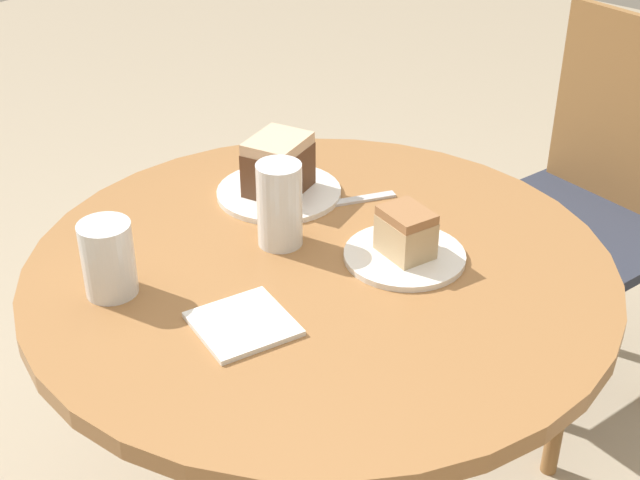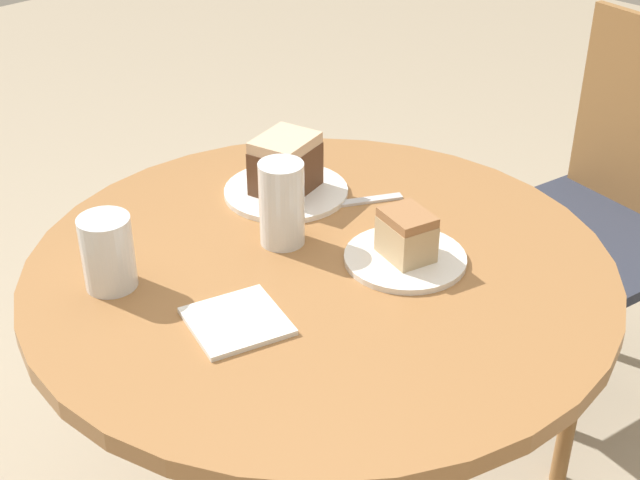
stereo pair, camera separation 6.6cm
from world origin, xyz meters
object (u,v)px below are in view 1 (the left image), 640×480
object	(u,v)px
plate_far	(405,256)
cake_slice_far	(406,232)
plate_near	(279,192)
glass_water	(109,262)
chair	(584,213)
glass_lemonade	(278,209)
cake_slice_near	(278,165)

from	to	relation	value
plate_far	cake_slice_far	bearing A→B (deg)	-90.00
plate_near	glass_water	distance (m)	0.39
plate_far	glass_water	xyz separation A→B (m)	(-0.27, -0.37, 0.05)
chair	plate_near	bearing A→B (deg)	-99.46
chair	glass_water	bearing A→B (deg)	-91.25
plate_far	chair	bearing A→B (deg)	92.94
plate_near	glass_lemonade	xyz separation A→B (m)	(0.12, -0.12, 0.06)
plate_near	cake_slice_far	world-z (taller)	cake_slice_far
plate_near	chair	bearing A→B (deg)	70.03
plate_near	glass_water	world-z (taller)	glass_water
chair	cake_slice_near	world-z (taller)	chair
cake_slice_near	glass_lemonade	world-z (taller)	glass_lemonade
cake_slice_near	glass_lemonade	xyz separation A→B (m)	(0.12, -0.12, 0.00)
chair	plate_far	distance (m)	0.77
plate_far	plate_near	bearing A→B (deg)	176.31
cake_slice_near	glass_water	distance (m)	0.39
chair	plate_far	xyz separation A→B (m)	(0.04, -0.73, 0.24)
plate_far	cake_slice_near	distance (m)	0.30
cake_slice_near	cake_slice_far	bearing A→B (deg)	-3.69
plate_far	glass_water	distance (m)	0.45
glass_lemonade	chair	bearing A→B (deg)	80.34
plate_near	plate_far	world-z (taller)	same
plate_near	cake_slice_far	size ratio (longest dim) A/B	2.32
glass_water	plate_far	bearing A→B (deg)	53.99
chair	plate_far	world-z (taller)	chair
glass_water	plate_near	bearing A→B (deg)	94.52
cake_slice_far	cake_slice_near	bearing A→B (deg)	176.31
plate_near	glass_water	size ratio (longest dim) A/B	1.92
plate_far	cake_slice_near	size ratio (longest dim) A/B	1.49
plate_far	glass_lemonade	size ratio (longest dim) A/B	1.37
plate_near	glass_lemonade	distance (m)	0.18
chair	glass_water	world-z (taller)	chair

